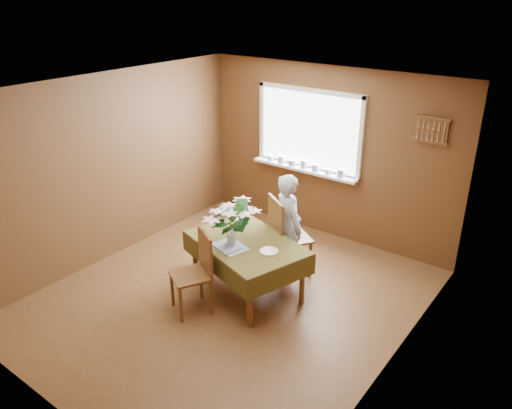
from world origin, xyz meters
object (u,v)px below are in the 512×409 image
Objects in this scene: chair_far at (284,234)px; seated_woman at (288,226)px; dining_table at (246,248)px; flower_bouquet at (231,220)px; chair_near at (197,269)px.

seated_woman is (0.06, 0.00, 0.12)m from chair_far.
dining_table is 0.43m from flower_bouquet.
chair_far is at bearing 95.14° from dining_table.
seated_woman is 2.50× the size of flower_bouquet.
dining_table is 0.66m from seated_woman.
chair_near is at bearing 107.43° from chair_far.
chair_far is 0.77× the size of seated_woman.
chair_far is 1.29m from chair_near.
chair_far is 0.90m from flower_bouquet.
flower_bouquet is at bearing 97.29° from seated_woman.
chair_far is 1.10× the size of chair_near.
flower_bouquet is (-0.30, -0.76, 0.30)m from seated_woman.
flower_bouquet is at bearing -109.45° from dining_table.
seated_woman is at bearing 90.00° from dining_table.
flower_bouquet is at bearing 106.05° from chair_far.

